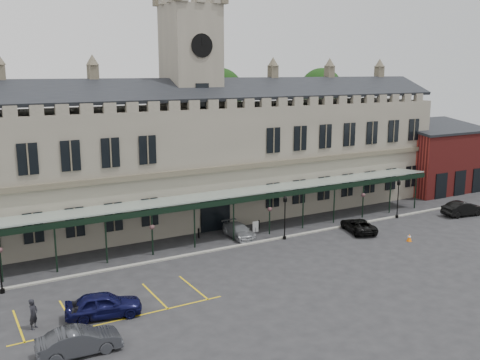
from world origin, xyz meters
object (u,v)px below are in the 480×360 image
car_van (358,225)px  car_right_b (463,209)px  station_building (193,159)px  car_left_b (79,341)px  lamp_post_right (398,195)px  person_a (33,314)px  person_b (75,313)px  car_left_a (104,305)px  car_taxi (239,231)px  lamp_post_mid (285,213)px  sign_board (255,227)px  clock_tower (191,95)px  traffic_cone (409,238)px

car_van → car_right_b: 14.16m
station_building → car_left_b: bearing=-128.2°
station_building → car_van: station_building is taller
lamp_post_right → person_a: size_ratio=2.21×
person_b → car_left_b: bearing=83.2°
lamp_post_right → car_left_a: bearing=-167.3°
car_left_b → car_taxi: (18.41, 14.12, -0.11)m
lamp_post_mid → person_b: 22.71m
car_left_b → person_a: size_ratio=2.39×
station_building → car_taxi: 10.03m
station_building → person_a: (-19.20, -17.79, -5.50)m
car_van → person_a: 31.63m
lamp_post_mid → car_left_b: size_ratio=0.92×
lamp_post_mid → person_b: bearing=-159.9°
car_taxi → sign_board: bearing=18.1°
lamp_post_mid → car_taxi: (-3.46, 2.64, -1.88)m
car_left_b → car_taxi: 23.20m
clock_tower → lamp_post_right: size_ratio=5.81×
station_building → sign_board: size_ratio=55.30×
person_a → lamp_post_mid: bearing=-33.6°
sign_board → car_van: 10.12m
traffic_cone → car_right_b: (12.01, 3.46, 0.45)m
car_van → sign_board: bearing=-13.4°
traffic_cone → car_taxi: car_taxi is taller
person_a → sign_board: bearing=-25.4°
station_building → traffic_cone: size_ratio=84.82×
station_building → clock_tower: 6.64m
lamp_post_mid → traffic_cone: bearing=-33.2°
car_van → person_a: person_a is taller
station_building → traffic_cone: 22.98m
clock_tower → lamp_post_right: (19.18, -10.74, -10.58)m
lamp_post_right → person_b: bearing=-167.7°
traffic_cone → sign_board: bearing=138.4°
lamp_post_mid → traffic_cone: 11.80m
car_left_b → person_b: person_b is taller
sign_board → car_van: size_ratio=0.23×
lamp_post_mid → car_left_a: bearing=-158.7°
station_building → clock_tower: bearing=90.0°
car_right_b → person_b: person_b is taller
clock_tower → car_left_b: clock_tower is taller
car_taxi → car_right_b: size_ratio=0.93×
traffic_cone → person_b: (-30.97, -1.44, 0.46)m
car_right_b → lamp_post_right: bearing=74.9°
lamp_post_right → sign_board: (-15.99, 3.21, -2.00)m
station_building → car_left_a: station_building is taller
lamp_post_right → car_left_a: 35.07m
car_van → person_b: (-28.88, -6.09, 0.15)m
lamp_post_mid → car_left_b: 24.76m
car_taxi → person_b: size_ratio=2.78×
sign_board → car_left_b: (-20.69, -14.80, 0.23)m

